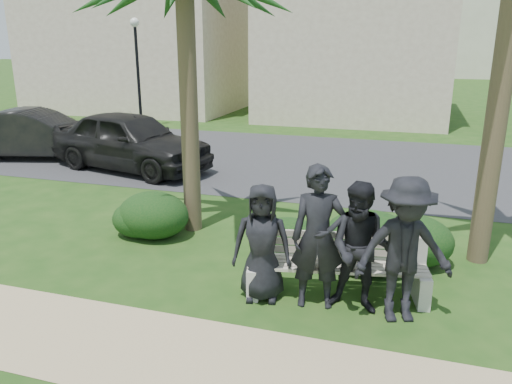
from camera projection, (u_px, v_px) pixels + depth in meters
ground at (277, 291)px, 7.05m from camera, size 160.00×160.00×0.00m
footpath at (233, 367)px, 5.40m from camera, size 30.00×1.60×0.01m
asphalt_street at (349, 164)px, 14.36m from camera, size 160.00×8.00×0.01m
stucco_bldg_left at (144, 36)px, 25.86m from camera, size 10.40×8.40×7.30m
stucco_bldg_right at (359, 35)px, 22.73m from camera, size 8.40×8.40×7.30m
street_lamp at (137, 53)px, 19.73m from camera, size 0.36×0.36×4.29m
park_bench at (337, 271)px, 6.81m from camera, size 2.52×1.01×0.85m
man_a at (262, 243)px, 6.65m from camera, size 0.88×0.67×1.62m
man_b at (318, 238)px, 6.43m from camera, size 0.78×0.60×1.92m
man_c at (361, 249)px, 6.32m from camera, size 0.88×0.70×1.74m
man_d at (404, 251)px, 6.09m from camera, size 1.37×1.05×1.87m
hedge_a at (140, 218)px, 8.99m from camera, size 1.03×0.85×0.67m
hedge_b at (153, 214)px, 8.95m from camera, size 1.30×1.08×0.85m
hedge_c at (289, 238)px, 8.03m from camera, size 1.08×0.89×0.70m
hedge_d at (369, 239)px, 7.66m from camera, size 1.45×1.20×0.95m
hedge_e at (413, 239)px, 7.83m from camera, size 1.25×1.04×0.82m
car_a at (130, 141)px, 13.56m from camera, size 5.03×2.94×1.61m
car_b at (36, 134)px, 14.97m from camera, size 4.67×2.65×1.46m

